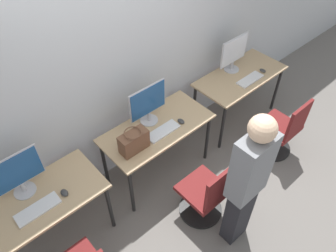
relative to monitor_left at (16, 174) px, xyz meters
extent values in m
plane|color=slate|center=(1.43, -0.47, -1.01)|extent=(20.00, 20.00, 0.00)
cube|color=#B7BCC1|center=(1.43, 0.25, 0.39)|extent=(12.00, 0.05, 2.80)
cube|color=tan|center=(0.00, -0.17, -0.26)|extent=(1.25, 0.60, 0.02)
cylinder|color=black|center=(0.58, -0.42, -0.64)|extent=(0.04, 0.04, 0.73)
cylinder|color=black|center=(0.58, 0.08, -0.64)|extent=(0.04, 0.04, 0.73)
cylinder|color=#B2B2B7|center=(0.00, 0.00, -0.25)|extent=(0.20, 0.20, 0.01)
cylinder|color=#B2B2B7|center=(0.00, 0.00, -0.18)|extent=(0.04, 0.04, 0.11)
cube|color=#B2B2B7|center=(0.00, 0.00, 0.04)|extent=(0.47, 0.01, 0.36)
cube|color=navy|center=(0.00, -0.01, 0.04)|extent=(0.45, 0.01, 0.33)
cube|color=silver|center=(0.00, -0.26, -0.24)|extent=(0.39, 0.14, 0.02)
ellipsoid|color=#333333|center=(0.25, -0.27, -0.24)|extent=(0.06, 0.09, 0.03)
cube|color=tan|center=(1.43, -0.17, -0.26)|extent=(1.25, 0.60, 0.02)
cylinder|color=black|center=(0.85, -0.42, -0.64)|extent=(0.04, 0.04, 0.73)
cylinder|color=black|center=(2.00, -0.42, -0.64)|extent=(0.04, 0.04, 0.73)
cylinder|color=black|center=(0.85, 0.08, -0.64)|extent=(0.04, 0.04, 0.73)
cylinder|color=black|center=(2.00, 0.08, -0.64)|extent=(0.04, 0.04, 0.73)
cylinder|color=#B2B2B7|center=(1.43, -0.04, -0.25)|extent=(0.20, 0.20, 0.01)
cylinder|color=#B2B2B7|center=(1.43, -0.04, -0.18)|extent=(0.04, 0.04, 0.11)
cube|color=#B2B2B7|center=(1.43, -0.03, 0.04)|extent=(0.47, 0.01, 0.36)
cube|color=navy|center=(1.43, -0.04, 0.04)|extent=(0.45, 0.01, 0.33)
cube|color=silver|center=(1.43, -0.27, -0.24)|extent=(0.39, 0.14, 0.02)
ellipsoid|color=#333333|center=(1.67, -0.29, -0.24)|extent=(0.06, 0.09, 0.03)
cylinder|color=black|center=(1.41, -0.92, -0.99)|extent=(0.48, 0.48, 0.03)
cylinder|color=black|center=(1.41, -0.92, -0.80)|extent=(0.04, 0.04, 0.35)
cube|color=maroon|center=(1.41, -0.92, -0.60)|extent=(0.44, 0.44, 0.05)
cube|color=maroon|center=(1.41, -1.12, -0.36)|extent=(0.40, 0.04, 0.44)
cube|color=#232328|center=(1.47, -1.34, -0.61)|extent=(0.25, 0.16, 0.79)
cube|color=slate|center=(1.47, -1.34, 0.12)|extent=(0.36, 0.20, 0.68)
sphere|color=beige|center=(1.47, -1.34, 0.57)|extent=(0.22, 0.22, 0.22)
cube|color=tan|center=(2.85, -0.17, -0.26)|extent=(1.25, 0.60, 0.02)
cylinder|color=black|center=(2.28, -0.42, -0.64)|extent=(0.04, 0.04, 0.73)
cylinder|color=black|center=(3.43, -0.42, -0.64)|extent=(0.04, 0.04, 0.73)
cylinder|color=black|center=(2.28, 0.08, -0.64)|extent=(0.04, 0.04, 0.73)
cylinder|color=black|center=(3.43, 0.08, -0.64)|extent=(0.04, 0.04, 0.73)
cylinder|color=#B2B2B7|center=(2.85, -0.01, -0.25)|extent=(0.20, 0.20, 0.01)
cylinder|color=#B2B2B7|center=(2.85, -0.01, -0.18)|extent=(0.04, 0.04, 0.11)
cube|color=#B2B2B7|center=(2.85, 0.00, 0.04)|extent=(0.47, 0.01, 0.36)
cube|color=silver|center=(2.85, -0.01, 0.04)|extent=(0.45, 0.01, 0.33)
cube|color=silver|center=(2.85, -0.32, -0.24)|extent=(0.39, 0.14, 0.02)
ellipsoid|color=#333333|center=(3.12, -0.31, -0.24)|extent=(0.06, 0.09, 0.03)
cylinder|color=black|center=(2.78, -0.90, -0.99)|extent=(0.48, 0.48, 0.03)
cylinder|color=black|center=(2.78, -0.90, -0.80)|extent=(0.04, 0.04, 0.35)
cube|color=maroon|center=(2.78, -0.90, -0.60)|extent=(0.44, 0.44, 0.05)
cube|color=maroon|center=(2.78, -1.10, -0.36)|extent=(0.40, 0.04, 0.44)
cube|color=brown|center=(1.05, -0.26, -0.14)|extent=(0.30, 0.14, 0.22)
torus|color=brown|center=(1.05, -0.26, -0.01)|extent=(0.18, 0.18, 0.01)
camera|label=1|loc=(-0.15, -2.12, 2.27)|focal=35.00mm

